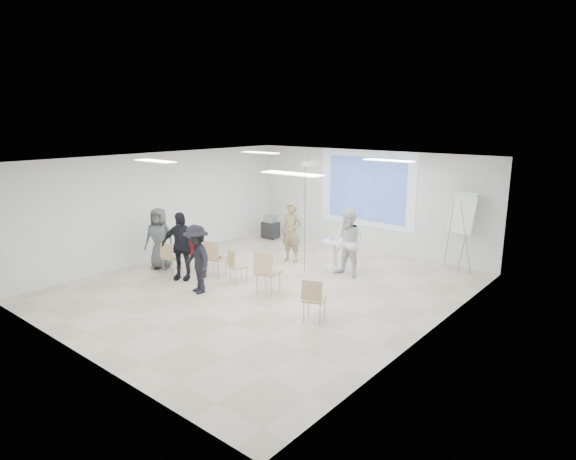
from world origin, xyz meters
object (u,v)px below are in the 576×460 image
Objects in this scene: chair_right_far at (313,297)px; flipchart_easel at (462,214)px; chair_left_inner at (214,256)px; audience_outer at (159,235)px; player_right at (349,240)px; chair_far_left at (170,256)px; laptop at (216,257)px; av_cart at (271,228)px; chair_center at (236,264)px; audience_mid at (197,255)px; chair_right_inner at (266,270)px; audience_left at (181,241)px; pedestal_table at (335,252)px; player_left at (292,228)px; chair_left_mid at (197,253)px.

flipchart_easel is at bearing 58.14° from chair_right_far.
chair_left_inner is 1.76m from audience_outer.
player_right is 2.33× the size of chair_far_left.
chair_right_far is 2.53× the size of laptop.
player_right reaches higher than av_cart.
laptop is at bearing -116.64° from flipchart_easel.
audience_mid is (-0.20, -1.02, 0.42)m from chair_center.
audience_left reaches higher than chair_right_inner.
laptop is at bearing -128.60° from pedestal_table.
player_left reaches higher than audience_mid.
laptop is (0.59, 0.13, -0.02)m from chair_left_mid.
audience_mid is at bearing 101.66° from laptop.
av_cart is at bearing 80.46° from chair_left_mid.
chair_far_left is 4.52m from av_cart.
audience_left reaches higher than chair_far_left.
player_right reaches higher than chair_right_far.
laptop is 6.38m from flipchart_easel.
player_left is at bearing 58.90° from chair_left_inner.
audience_outer reaches higher than chair_right_far.
flipchart_easel is at bearing 2.44° from av_cart.
chair_center is 0.92× the size of chair_right_far.
chair_far_left is 0.45× the size of audience_outer.
flipchart_easel reaches higher than chair_right_inner.
player_right is 3.00m from chair_right_far.
flipchart_easel is at bearing 49.37° from chair_right_inner.
player_right is at bearing 1.41° from audience_outer.
flipchart_easel is (5.15, 4.48, 1.00)m from chair_left_mid.
player_right is 2.02× the size of chair_left_inner.
player_right is 4.58m from chair_far_left.
chair_center is 5.92m from flipchart_easel.
chair_right_far is at bearing -29.07° from audience_left.
audience_outer is (-2.31, -2.70, -0.04)m from player_left.
audience_outer is at bearing 177.88° from chair_left_inner.
chair_right_far is 5.24m from flipchart_easel.
pedestal_table is at bearing 96.63° from chair_right_far.
audience_outer is at bearing -137.79° from player_left.
pedestal_table is at bearing 37.25° from chair_left_inner.
audience_outer is at bearing -145.26° from player_right.
chair_right_inner is 1.15× the size of chair_right_far.
chair_right_inner is 0.52× the size of audience_left.
chair_left_inner is 6.43m from flipchart_easel.
audience_mid is (-1.32, -0.89, 0.31)m from chair_right_inner.
chair_far_left is at bearing -127.92° from player_left.
player_left is 5.48× the size of laptop.
chair_far_left is 4.61m from chair_right_far.
audience_mid reaches higher than pedestal_table.
chair_far_left is 0.94× the size of chair_right_far.
player_right is (0.64, -0.33, 0.52)m from pedestal_table.
chair_left_mid is 0.88× the size of chair_right_inner.
player_left is 2.83m from av_cart.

